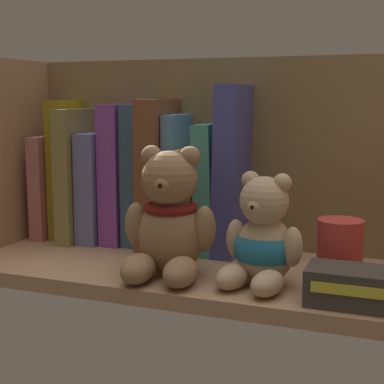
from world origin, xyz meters
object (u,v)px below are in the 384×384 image
object	(u,v)px
book_0	(56,185)
teddy_bear_larger	(169,221)
book_7	(180,181)
book_8	(196,198)
teddy_bear_smaller	(263,241)
small_product_box	(362,288)
book_6	(163,173)
book_10	(235,170)
book_1	(70,169)
book_5	(142,174)
pillar_candle	(340,251)
book_3	(103,186)
book_4	(122,173)
book_2	(85,174)
book_9	(214,187)

from	to	relation	value
book_0	teddy_bear_larger	world-z (taller)	teddy_bear_larger
book_7	book_8	size ratio (longest dim) A/B	1.32
teddy_bear_smaller	small_product_box	distance (cm)	12.86
book_6	book_10	bearing A→B (deg)	0.00
book_1	book_5	xyz separation A→B (cm)	(13.11, 0.00, -0.29)
book_8	pillar_candle	size ratio (longest dim) A/B	1.96
book_3	book_4	world-z (taller)	book_4
book_4	book_2	bearing A→B (deg)	180.00
teddy_bear_larger	pillar_candle	world-z (taller)	teddy_bear_larger
book_2	small_product_box	size ratio (longest dim) A/B	1.76
book_2	book_6	distance (cm)	13.78
book_5	teddy_bear_smaller	size ratio (longest dim) A/B	1.56
book_4	book_5	world-z (taller)	same
pillar_candle	book_8	bearing A→B (deg)	157.30
book_1	book_6	world-z (taller)	book_6
book_3	book_9	distance (cm)	18.99
teddy_bear_larger	pillar_candle	xyz separation A→B (cm)	(20.74, 5.24, -3.21)
book_0	book_7	distance (cm)	22.52
book_9	teddy_bear_larger	distance (cm)	14.92
book_3	book_8	world-z (taller)	book_3
teddy_bear_smaller	book_8	bearing A→B (deg)	134.83
book_9	book_10	bearing A→B (deg)	0.00
teddy_bear_smaller	book_0	bearing A→B (deg)	160.13
book_5	book_4	bearing A→B (deg)	180.00
book_4	teddy_bear_smaller	world-z (taller)	book_4
book_2	book_5	bearing A→B (deg)	0.00
book_7	small_product_box	size ratio (longest dim) A/B	1.70
pillar_candle	book_7	bearing A→B (deg)	159.38
book_5	book_8	world-z (taller)	book_5
book_9	teddy_bear_smaller	distance (cm)	18.34
book_7	teddy_bear_larger	xyz separation A→B (cm)	(4.39, -14.69, -2.99)
book_8	pillar_candle	distance (cm)	24.79
book_2	book_5	world-z (taller)	book_5
book_0	teddy_bear_smaller	world-z (taller)	book_0
book_6	small_product_box	bearing A→B (deg)	-28.92
book_4	book_8	bearing A→B (deg)	0.00
book_7	book_9	size ratio (longest dim) A/B	1.07
book_5	teddy_bear_larger	xyz separation A→B (cm)	(10.91, -14.69, -3.72)
book_3	book_5	size ratio (longest dim) A/B	0.80
book_2	book_3	size ratio (longest dim) A/B	1.21
book_2	book_1	bearing A→B (deg)	180.00
book_5	book_7	xyz separation A→B (cm)	(6.52, 0.00, -0.72)
book_9	small_product_box	bearing A→B (deg)	-37.06
book_3	teddy_bear_larger	world-z (taller)	book_3
book_3	small_product_box	distance (cm)	45.90
book_9	pillar_candle	xyz separation A→B (cm)	(19.64, -9.45, -5.55)
book_4	book_9	size ratio (longest dim) A/B	1.15
book_1	book_3	world-z (taller)	book_1
book_2	small_product_box	distance (cm)	49.15
teddy_bear_smaller	small_product_box	size ratio (longest dim) A/B	1.16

